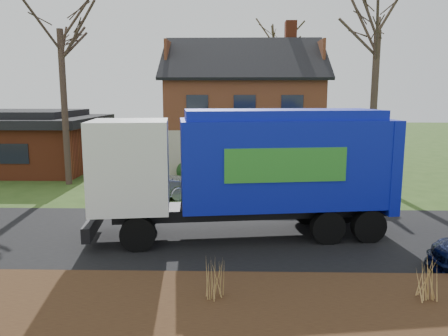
{
  "coord_description": "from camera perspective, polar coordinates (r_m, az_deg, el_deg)",
  "views": [
    {
      "loc": [
        1.45,
        -13.91,
        4.7
      ],
      "look_at": [
        1.06,
        2.5,
        1.91
      ],
      "focal_mm": 35.0,
      "sensor_mm": 36.0,
      "label": 1
    }
  ],
  "objects": [
    {
      "name": "ground",
      "position": [
        14.75,
        -4.39,
        -8.95
      ],
      "size": [
        120.0,
        120.0,
        0.0
      ],
      "primitive_type": "plane",
      "color": "#2E4B19",
      "rests_on": "ground"
    },
    {
      "name": "road",
      "position": [
        14.75,
        -4.39,
        -8.91
      ],
      "size": [
        80.0,
        7.0,
        0.02
      ],
      "primitive_type": "cube",
      "color": "black",
      "rests_on": "ground"
    },
    {
      "name": "mulch_verge",
      "position": [
        9.84,
        -7.62,
        -17.96
      ],
      "size": [
        80.0,
        3.5,
        0.3
      ],
      "primitive_type": "cube",
      "color": "black",
      "rests_on": "ground"
    },
    {
      "name": "main_house",
      "position": [
        27.83,
        1.47,
        8.26
      ],
      "size": [
        12.95,
        8.95,
        9.26
      ],
      "color": "#BEB099",
      "rests_on": "ground"
    },
    {
      "name": "ranch_house",
      "position": [
        30.22,
        -25.11,
        3.26
      ],
      "size": [
        9.8,
        8.2,
        3.7
      ],
      "color": "brown",
      "rests_on": "ground"
    },
    {
      "name": "garbage_truck",
      "position": [
        14.3,
        3.37,
        0.47
      ],
      "size": [
        10.06,
        3.91,
        4.2
      ],
      "rotation": [
        0.0,
        0.0,
        0.13
      ],
      "color": "black",
      "rests_on": "ground"
    },
    {
      "name": "silver_sedan",
      "position": [
        19.8,
        -9.82,
        -2.19
      ],
      "size": [
        4.39,
        2.83,
        1.37
      ],
      "primitive_type": "imported",
      "rotation": [
        0.0,
        0.0,
        1.94
      ],
      "color": "#A8ABB0",
      "rests_on": "ground"
    },
    {
      "name": "tree_front_west",
      "position": [
        24.43,
        -20.84,
        19.33
      ],
      "size": [
        3.7,
        3.7,
        11.0
      ],
      "color": "#403026",
      "rests_on": "ground"
    },
    {
      "name": "tree_front_east",
      "position": [
        24.33,
        19.64,
        19.58
      ],
      "size": [
        4.04,
        4.04,
        11.22
      ],
      "color": "#423428",
      "rests_on": "ground"
    },
    {
      "name": "tree_back",
      "position": [
        36.88,
        6.76,
        17.54
      ],
      "size": [
        3.71,
        3.71,
        11.76
      ],
      "color": "#423628",
      "rests_on": "ground"
    },
    {
      "name": "grass_clump_mid",
      "position": [
        9.79,
        -1.01,
        -14.18
      ],
      "size": [
        0.32,
        0.26,
        0.88
      ],
      "color": "#A17E47",
      "rests_on": "mulch_verge"
    },
    {
      "name": "grass_clump_east",
      "position": [
        10.65,
        25.05,
        -12.93
      ],
      "size": [
        0.38,
        0.31,
        0.94
      ],
      "color": "tan",
      "rests_on": "mulch_verge"
    }
  ]
}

